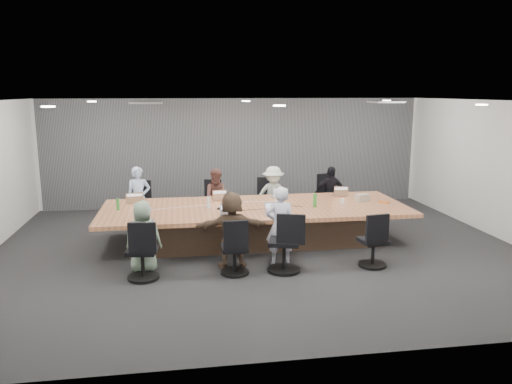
{
  "coord_description": "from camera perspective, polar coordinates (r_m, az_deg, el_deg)",
  "views": [
    {
      "loc": [
        -1.47,
        -9.0,
        2.97
      ],
      "look_at": [
        0.0,
        0.4,
        1.05
      ],
      "focal_mm": 35.0,
      "sensor_mm": 36.0,
      "label": 1
    }
  ],
  "objects": [
    {
      "name": "chair_6",
      "position": [
        8.38,
        3.24,
        -6.25
      ],
      "size": [
        0.72,
        0.72,
        0.86
      ],
      "primitive_type": null,
      "rotation": [
        0.0,
        0.0,
        -0.29
      ],
      "color": "black",
      "rests_on": "ground"
    },
    {
      "name": "laptop_0",
      "position": [
        10.58,
        -13.47,
        -1.04
      ],
      "size": [
        0.38,
        0.29,
        0.02
      ],
      "primitive_type": "cube",
      "rotation": [
        0.0,
        0.0,
        3.31
      ],
      "color": "#8C6647",
      "rests_on": "conference_table"
    },
    {
      "name": "mug_brown",
      "position": [
        9.76,
        -13.05,
        -1.77
      ],
      "size": [
        0.09,
        0.09,
        0.11
      ],
      "primitive_type": "cylinder",
      "rotation": [
        0.0,
        0.0,
        0.0
      ],
      "color": "brown",
      "rests_on": "conference_table"
    },
    {
      "name": "curtain",
      "position": [
        13.1,
        -2.39,
        4.51
      ],
      "size": [
        9.8,
        0.04,
        2.8
      ],
      "primitive_type": "cube",
      "color": "slate",
      "rests_on": "ground"
    },
    {
      "name": "canvas_bag",
      "position": [
        10.56,
        12.05,
        -0.64
      ],
      "size": [
        0.31,
        0.24,
        0.15
      ],
      "primitive_type": "cube",
      "rotation": [
        0.0,
        0.0,
        0.3
      ],
      "color": "#A89D88",
      "rests_on": "conference_table"
    },
    {
      "name": "cup_white_far",
      "position": [
        10.03,
        -2.52,
        -1.17
      ],
      "size": [
        0.09,
        0.09,
        0.1
      ],
      "primitive_type": "cylinder",
      "rotation": [
        0.0,
        0.0,
        -0.18
      ],
      "color": "white",
      "rests_on": "conference_table"
    },
    {
      "name": "mic_right",
      "position": [
        10.04,
        2.59,
        -1.37
      ],
      "size": [
        0.16,
        0.14,
        0.03
      ],
      "primitive_type": "cube",
      "rotation": [
        0.0,
        0.0,
        -0.43
      ],
      "color": "black",
      "rests_on": "conference_table"
    },
    {
      "name": "chair_1",
      "position": [
        11.53,
        -4.5,
        -1.66
      ],
      "size": [
        0.63,
        0.63,
        0.74
      ],
      "primitive_type": null,
      "rotation": [
        0.0,
        0.0,
        2.82
      ],
      "color": "black",
      "rests_on": "ground"
    },
    {
      "name": "wall_back",
      "position": [
        13.18,
        -2.43,
        4.55
      ],
      "size": [
        10.0,
        0.0,
        2.8
      ],
      "primitive_type": "cube",
      "rotation": [
        1.57,
        0.0,
        0.0
      ],
      "color": "silver",
      "rests_on": "ground"
    },
    {
      "name": "wall_right",
      "position": [
        11.2,
        26.55,
        2.14
      ],
      "size": [
        0.0,
        8.0,
        2.8
      ],
      "primitive_type": "cube",
      "rotation": [
        1.57,
        0.0,
        -1.57
      ],
      "color": "silver",
      "rests_on": "ground"
    },
    {
      "name": "bottle_green_right",
      "position": [
        9.86,
        6.74,
        -0.95
      ],
      "size": [
        0.1,
        0.1,
        0.27
      ],
      "primitive_type": "cylinder",
      "rotation": [
        0.0,
        0.0,
        0.42
      ],
      "color": "#328931",
      "rests_on": "conference_table"
    },
    {
      "name": "conference_table",
      "position": [
        9.95,
        -0.09,
        -3.55
      ],
      "size": [
        6.0,
        2.2,
        0.74
      ],
      "color": "#503929",
      "rests_on": "ground"
    },
    {
      "name": "ceiling",
      "position": [
        9.13,
        0.39,
        10.34
      ],
      "size": [
        10.0,
        8.0,
        0.0
      ],
      "primitive_type": "cube",
      "color": "white",
      "rests_on": "wall_back"
    },
    {
      "name": "chair_3",
      "position": [
        11.99,
        7.93,
        -0.91
      ],
      "size": [
        0.73,
        0.73,
        0.87
      ],
      "primitive_type": null,
      "rotation": [
        0.0,
        0.0,
        3.43
      ],
      "color": "black",
      "rests_on": "ground"
    },
    {
      "name": "person_3",
      "position": [
        11.62,
        8.45,
        -0.25
      ],
      "size": [
        0.76,
        0.32,
        1.3
      ],
      "primitive_type": "imported",
      "rotation": [
        0.0,
        0.0,
        6.29
      ],
      "color": "black",
      "rests_on": "ground"
    },
    {
      "name": "laptop_3",
      "position": [
        11.08,
        9.31,
        -0.31
      ],
      "size": [
        0.34,
        0.26,
        0.02
      ],
      "primitive_type": "cube",
      "rotation": [
        0.0,
        0.0,
        2.96
      ],
      "color": "#8C6647",
      "rests_on": "conference_table"
    },
    {
      "name": "person_2",
      "position": [
        11.29,
        1.97,
        -0.4
      ],
      "size": [
        0.89,
        0.56,
        1.32
      ],
      "primitive_type": "imported",
      "rotation": [
        0.0,
        0.0,
        6.2
      ],
      "color": "#B4C5B8",
      "rests_on": "ground"
    },
    {
      "name": "laptop_5",
      "position": [
        9.02,
        -3.13,
        -2.86
      ],
      "size": [
        0.3,
        0.21,
        0.02
      ],
      "primitive_type": "cube",
      "rotation": [
        0.0,
        0.0,
        0.01
      ],
      "color": "#B2B2B7",
      "rests_on": "conference_table"
    },
    {
      "name": "wall_front",
      "position": [
        5.45,
        7.21,
        -5.45
      ],
      "size": [
        10.0,
        0.0,
        2.8
      ],
      "primitive_type": "cube",
      "rotation": [
        -1.57,
        0.0,
        0.0
      ],
      "color": "silver",
      "rests_on": "ground"
    },
    {
      "name": "mic_left",
      "position": [
        9.66,
        -4.04,
        -1.89
      ],
      "size": [
        0.15,
        0.11,
        0.03
      ],
      "primitive_type": "cube",
      "rotation": [
        0.0,
        0.0,
        -0.18
      ],
      "color": "black",
      "rests_on": "conference_table"
    },
    {
      "name": "person_4",
      "position": [
        8.51,
        -12.78,
        -5.0
      ],
      "size": [
        0.63,
        0.45,
        1.22
      ],
      "primitive_type": "imported",
      "rotation": [
        0.0,
        0.0,
        3.04
      ],
      "color": "gray",
      "rests_on": "ground"
    },
    {
      "name": "laptop_6",
      "position": [
        9.14,
        2.08,
        -2.66
      ],
      "size": [
        0.32,
        0.23,
        0.02
      ],
      "primitive_type": "cube",
      "rotation": [
        0.0,
        0.0,
        0.06
      ],
      "color": "#B2B2B7",
      "rests_on": "conference_table"
    },
    {
      "name": "laptop_2",
      "position": [
        10.75,
        2.53,
        -0.53
      ],
      "size": [
        0.33,
        0.25,
        0.02
      ],
      "primitive_type": "cube",
      "rotation": [
        0.0,
        0.0,
        2.98
      ],
      "color": "#B2B2B7",
      "rests_on": "conference_table"
    },
    {
      "name": "snack_packet",
      "position": [
        10.5,
        14.44,
        -1.11
      ],
      "size": [
        0.21,
        0.22,
        0.04
      ],
      "primitive_type": "cube",
      "rotation": [
        0.0,
        0.0,
        -0.87
      ],
      "color": "#CF682C",
      "rests_on": "conference_table"
    },
    {
      "name": "laptop_4",
      "position": [
        9.0,
        -12.59,
        -3.16
      ],
      "size": [
        0.33,
        0.27,
        0.02
      ],
      "primitive_type": "cube",
      "rotation": [
        0.0,
        0.0,
        -0.26
      ],
      "color": "#B2B2B7",
      "rests_on": "conference_table"
    },
    {
      "name": "chair_5",
      "position": [
        8.27,
        -2.47,
        -6.93
      ],
      "size": [
        0.5,
        0.5,
        0.74
      ],
      "primitive_type": null,
      "rotation": [
        0.0,
        0.0,
        -0.0
      ],
      "color": "black",
      "rests_on": "ground"
    },
    {
      "name": "person_6",
      "position": [
        8.63,
        2.77,
        -3.89
      ],
      "size": [
        0.53,
        0.37,
        1.39
      ],
      "primitive_type": "imported",
      "rotation": [
        0.0,
        0.0,
        3.07
      ],
      "color": "silver",
      "rests_on": "ground"
    },
    {
      "name": "chair_2",
      "position": [
        11.69,
        1.64,
        -1.36
      ],
      "size": [
        0.66,
        0.66,
        0.78
      ],
      "primitive_type": null,
      "rotation": [
        0.0,
        0.0,
        2.83
      ],
      "color": "black",
      "rests_on": "ground"
    },
    {
      "name": "person_5",
      "position": [
        8.52,
        -2.75,
        -4.3
      ],
      "size": [
        1.24,
        0.41,
        1.33
      ],
      "primitive_type": "imported",
      "rotation": [
        0.0,
        0.0,
        3.13
      ],
      "color": "brown",
      "rests_on": "ground"
    },
    {
      "name": "chair_4",
      "position": [
        8.24,
        -12.87,
        -7.08
      ],
      "size": [
        0.6,
        0.6,
        0.8
      ],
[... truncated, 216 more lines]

